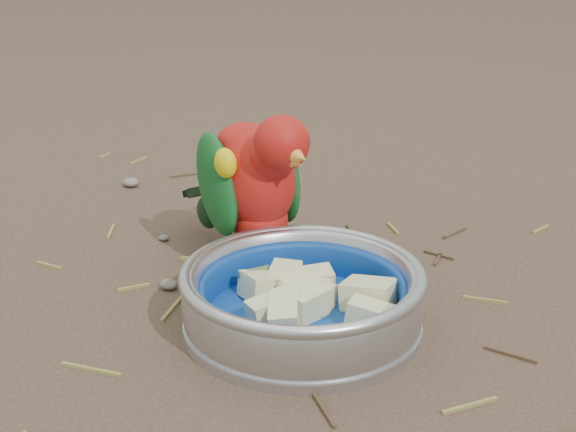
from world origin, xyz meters
The scene contains 6 objects.
ground centered at (0.00, 0.00, 0.00)m, with size 60.00×60.00×0.00m, color #49362A.
food_bowl centered at (0.10, 0.07, 0.01)m, with size 0.22×0.22×0.02m, color #B2B2BA.
bowl_wall centered at (0.10, 0.07, 0.04)m, with size 0.22×0.22×0.04m, color #B2B2BA, non-canonical shape.
fruit_wedges centered at (0.10, 0.07, 0.03)m, with size 0.13×0.13×0.03m, color beige, non-canonical shape.
lory_parrot centered at (-0.01, 0.17, 0.09)m, with size 0.10×0.21×0.17m, color #A91510, non-canonical shape.
ground_debris centered at (-0.02, 0.09, 0.00)m, with size 0.90×0.80×0.01m, color olive, non-canonical shape.
Camera 1 is at (0.44, -0.49, 0.37)m, focal length 50.00 mm.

